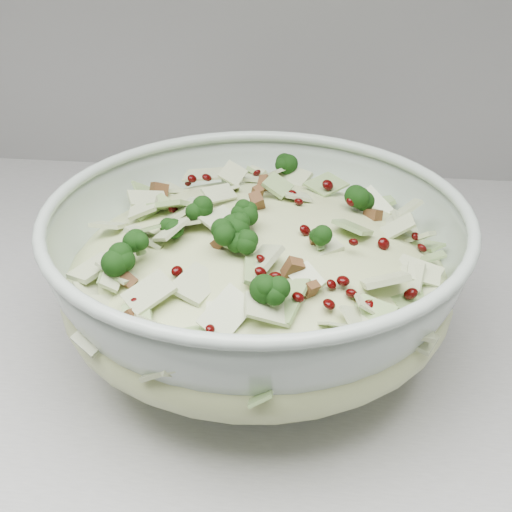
{
  "coord_description": "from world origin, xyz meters",
  "views": [
    {
      "loc": [
        -0.18,
        1.12,
        1.28
      ],
      "look_at": [
        -0.24,
        1.59,
        1.0
      ],
      "focal_mm": 50.0,
      "sensor_mm": 36.0,
      "label": 1
    }
  ],
  "objects": [
    {
      "name": "mixing_bowl",
      "position": [
        -0.24,
        1.6,
        0.97
      ],
      "size": [
        0.42,
        0.42,
        0.13
      ],
      "rotation": [
        0.0,
        0.0,
        0.32
      ],
      "color": "#B2C4B4",
      "rests_on": "counter"
    },
    {
      "name": "salad",
      "position": [
        -0.24,
        1.6,
        0.99
      ],
      "size": [
        0.43,
        0.43,
        0.13
      ],
      "rotation": [
        0.0,
        0.0,
        0.75
      ],
      "color": "beige",
      "rests_on": "mixing_bowl"
    }
  ]
}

